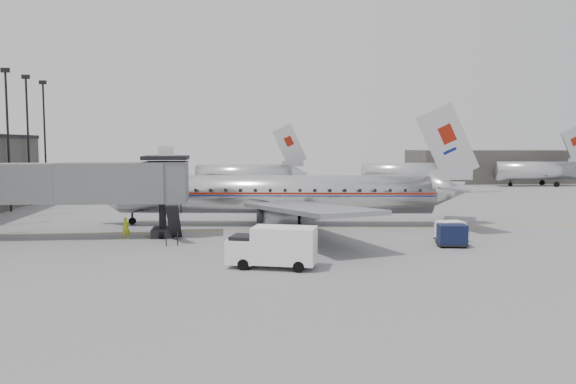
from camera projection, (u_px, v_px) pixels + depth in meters
name	position (u px, v px, depth m)	size (l,w,h in m)	color
ground	(285.00, 243.00, 41.42)	(160.00, 160.00, 0.00)	slate
hangar	(492.00, 166.00, 105.25)	(30.00, 12.00, 6.00)	#3B3936
apron_line	(313.00, 230.00, 47.67)	(0.15, 60.00, 0.01)	gold
jet_bridge	(64.00, 184.00, 42.97)	(21.00, 6.20, 7.10)	#595C5E
distant_aircraft_near	(245.00, 174.00, 82.61)	(16.39, 3.20, 10.26)	silver
distant_aircraft_mid	(408.00, 172.00, 89.26)	(16.39, 3.20, 10.26)	silver
distant_aircraft_far	(537.00, 170.00, 95.70)	(16.39, 3.20, 10.26)	silver
airliner	(283.00, 194.00, 50.08)	(34.62, 31.91, 10.97)	silver
service_van	(273.00, 246.00, 32.97)	(5.54, 3.37, 2.44)	white
baggage_cart_navy	(452.00, 235.00, 39.71)	(2.24, 1.84, 1.59)	#0C1433
baggage_cart_white	(450.00, 231.00, 41.85)	(2.11, 1.71, 1.53)	white
ramp_worker	(126.00, 228.00, 43.08)	(0.59, 0.39, 1.62)	#A6BE16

